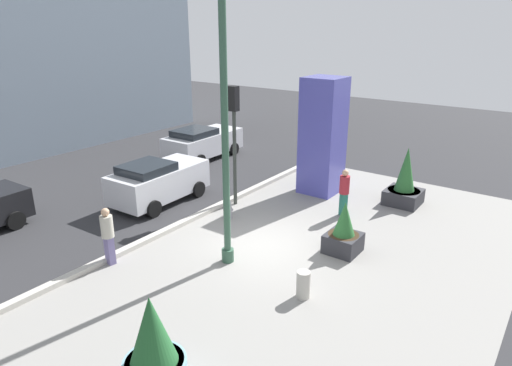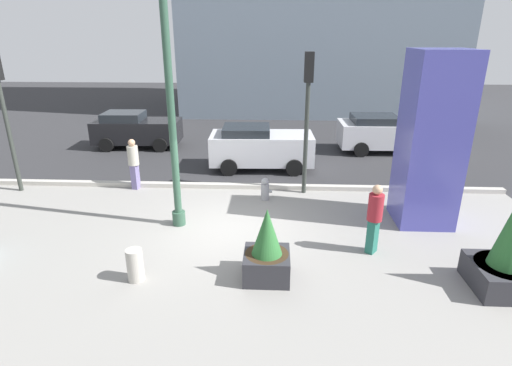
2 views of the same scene
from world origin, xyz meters
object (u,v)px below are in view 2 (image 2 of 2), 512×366
(concrete_bollard, at_px, (135,265))
(car_far_lane, at_px, (136,129))
(lamp_post, at_px, (169,89))
(traffic_light_far_side, at_px, (308,101))
(pedestrian_by_curb, at_px, (375,216))
(potted_plant_curbside, at_px, (509,253))
(potted_plant_near_right, at_px, (267,251))
(pedestrian_on_sidewalk, at_px, (134,162))
(traffic_light_corner, at_px, (2,99))
(fire_hydrant, at_px, (265,189))
(car_passing_lane, at_px, (260,147))
(art_pillar_blue, at_px, (431,141))
(car_curb_west, at_px, (386,133))

(concrete_bollard, bearing_deg, car_far_lane, 108.06)
(lamp_post, relative_size, traffic_light_far_side, 1.69)
(pedestrian_by_curb, bearing_deg, potted_plant_curbside, -29.88)
(potted_plant_near_right, bearing_deg, concrete_bollard, -174.93)
(car_far_lane, relative_size, pedestrian_on_sidewalk, 2.26)
(traffic_light_corner, xyz_separation_m, traffic_light_far_side, (9.67, 0.29, -0.02))
(potted_plant_near_right, xyz_separation_m, fire_hydrant, (-0.16, 4.41, -0.29))
(lamp_post, xyz_separation_m, car_passing_lane, (2.08, 5.18, -2.90))
(art_pillar_blue, height_order, pedestrian_on_sidewalk, art_pillar_blue)
(potted_plant_near_right, xyz_separation_m, car_passing_lane, (-0.45, 7.68, 0.22))
(car_curb_west, xyz_separation_m, pedestrian_on_sidewalk, (-9.79, -5.24, 0.14))
(potted_plant_near_right, relative_size, pedestrian_on_sidewalk, 0.94)
(car_curb_west, relative_size, car_passing_lane, 1.08)
(car_far_lane, bearing_deg, car_passing_lane, -26.16)
(fire_hydrant, relative_size, traffic_light_corner, 0.16)
(potted_plant_curbside, height_order, traffic_light_far_side, traffic_light_far_side)
(traffic_light_corner, xyz_separation_m, pedestrian_by_curb, (11.08, -3.61, -2.11))
(lamp_post, height_order, art_pillar_blue, lamp_post)
(fire_hydrant, bearing_deg, art_pillar_blue, -16.25)
(potted_plant_near_right, xyz_separation_m, car_curb_west, (5.13, 10.43, 0.19))
(traffic_light_far_side, bearing_deg, car_far_lane, 143.86)
(fire_hydrant, bearing_deg, potted_plant_near_right, -87.91)
(car_curb_west, bearing_deg, car_passing_lane, -153.77)
(fire_hydrant, distance_m, car_curb_west, 8.03)
(potted_plant_near_right, xyz_separation_m, concrete_bollard, (-2.84, -0.25, -0.28))
(car_curb_west, height_order, car_far_lane, car_far_lane)
(car_passing_lane, bearing_deg, lamp_post, -111.85)
(traffic_light_far_side, bearing_deg, fire_hydrant, -151.40)
(traffic_light_far_side, xyz_separation_m, pedestrian_on_sidewalk, (-5.78, 0.08, -2.10))
(art_pillar_blue, xyz_separation_m, car_far_lane, (-10.70, 7.49, -1.52))
(potted_plant_near_right, distance_m, fire_hydrant, 4.43)
(potted_plant_near_right, distance_m, car_passing_lane, 7.70)
(potted_plant_curbside, height_order, car_curb_west, potted_plant_curbside)
(lamp_post, bearing_deg, concrete_bollard, -96.48)
(potted_plant_near_right, height_order, car_far_lane, potted_plant_near_right)
(car_curb_west, bearing_deg, potted_plant_near_right, -116.19)
(lamp_post, relative_size, concrete_bollard, 10.30)
(potted_plant_near_right, distance_m, traffic_light_corner, 10.11)
(car_far_lane, height_order, pedestrian_by_curb, pedestrian_by_curb)
(concrete_bollard, xyz_separation_m, car_curb_west, (7.97, 10.69, 0.47))
(concrete_bollard, height_order, pedestrian_on_sidewalk, pedestrian_on_sidewalk)
(car_passing_lane, bearing_deg, car_curb_west, 26.23)
(lamp_post, bearing_deg, car_passing_lane, 68.15)
(art_pillar_blue, relative_size, traffic_light_far_side, 1.04)
(fire_hydrant, xyz_separation_m, pedestrian_on_sidewalk, (-4.49, 0.78, 0.62))
(pedestrian_by_curb, bearing_deg, concrete_bollard, -164.74)
(potted_plant_near_right, bearing_deg, lamp_post, 135.34)
(art_pillar_blue, xyz_separation_m, pedestrian_by_curb, (-1.78, -1.89, -1.37))
(concrete_bollard, xyz_separation_m, pedestrian_on_sidewalk, (-1.81, 5.45, 0.61))
(art_pillar_blue, bearing_deg, pedestrian_by_curb, -133.24)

